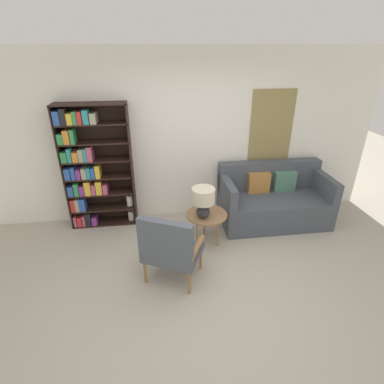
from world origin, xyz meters
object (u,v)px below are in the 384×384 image
Objects in this scene: bookshelf at (90,169)px; side_table at (206,216)px; table_lamp at (203,199)px; armchair at (169,247)px; couch at (273,201)px.

bookshelf is 3.31× the size of side_table.
side_table is at bearing 51.75° from table_lamp.
armchair is at bearing -54.58° from bookshelf.
armchair is at bearing -144.72° from couch.
couch is 1.33m from side_table.
bookshelf is 1.85m from table_lamp.
armchair is 1.61× the size of side_table.
couch is (1.80, 1.27, -0.17)m from armchair.
couch is at bearing 35.28° from armchair.
bookshelf reaches higher than armchair.
bookshelf is at bearing 125.42° from armchair.
bookshelf reaches higher than couch.
armchair is at bearing -128.07° from table_lamp.
side_table is at bearing -25.48° from bookshelf.
table_lamp is at bearing -154.40° from couch.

